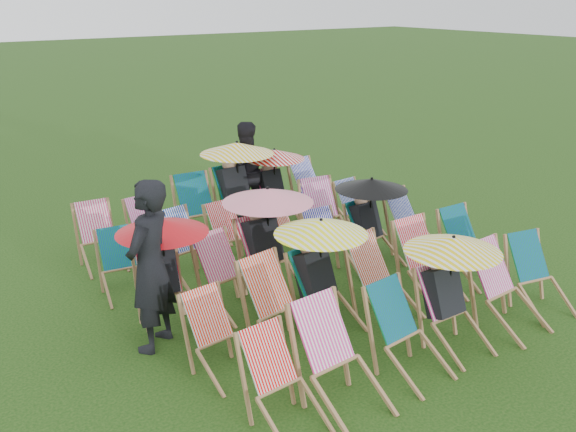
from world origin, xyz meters
TOP-DOWN VIEW (x-y plane):
  - ground at (0.00, 0.00)m, footprint 100.00×100.00m
  - deckchair_0 at (-1.90, -2.23)m, footprint 0.63×0.84m
  - deckchair_1 at (-1.30, -2.33)m, footprint 0.73×0.98m
  - deckchair_2 at (-0.36, -2.29)m, footprint 0.70×0.91m
  - deckchair_3 at (0.42, -2.16)m, footprint 1.07×1.11m
  - deckchair_4 at (1.31, -2.25)m, footprint 0.71×0.95m
  - deckchair_5 at (2.02, -2.20)m, footprint 0.75×0.93m
  - deckchair_6 at (-1.96, -1.16)m, footprint 0.64×0.83m
  - deckchair_7 at (-1.12, -1.09)m, footprint 0.79×1.00m
  - deckchair_8 at (-0.46, -0.98)m, footprint 1.10×1.19m
  - deckchair_9 at (0.32, -1.18)m, footprint 0.76×0.97m
  - deckchair_10 at (1.17, -1.13)m, footprint 0.65×0.90m
  - deckchair_11 at (2.05, -1.09)m, footprint 0.64×0.89m
  - deckchair_12 at (-1.98, 0.16)m, footprint 1.09×1.16m
  - deckchair_13 at (-1.16, 0.02)m, footprint 0.75×0.95m
  - deckchair_14 at (-0.48, 0.14)m, footprint 1.19×1.24m
  - deckchair_15 at (0.49, 0.05)m, footprint 0.63×0.86m
  - deckchair_16 at (1.31, 0.12)m, footprint 1.06×1.13m
  - deckchair_17 at (2.06, -0.00)m, footprint 0.78×0.97m
  - deckchair_18 at (-2.10, 1.22)m, footprint 0.65×0.83m
  - deckchair_19 at (-1.17, 1.14)m, footprint 0.74×0.94m
  - deckchair_20 at (-0.39, 1.21)m, footprint 0.64×0.85m
  - deckchair_21 at (0.47, 1.15)m, footprint 0.63×0.82m
  - deckchair_22 at (1.26, 1.13)m, footprint 0.77×0.98m
  - deckchair_23 at (1.95, 1.14)m, footprint 0.63×0.83m
  - deckchair_24 at (-2.01, 2.28)m, footprint 0.66×0.87m
  - deckchair_25 at (-1.21, 2.33)m, footprint 0.59×0.79m
  - deckchair_26 at (-0.34, 2.33)m, footprint 0.75×1.00m
  - deckchair_27 at (0.46, 2.48)m, footprint 1.23×1.27m
  - deckchair_28 at (1.18, 2.46)m, footprint 1.05×1.09m
  - deckchair_29 at (1.96, 2.36)m, footprint 0.77×0.97m
  - person_left at (-2.30, -0.26)m, footprint 0.85×0.80m
  - person_rear at (0.82, 2.88)m, footprint 1.00×0.88m

SIDE VIEW (x-z plane):
  - ground at x=0.00m, z-range 0.00..0.00m
  - deckchair_25 at x=-1.21m, z-range 0.00..0.82m
  - deckchair_18 at x=-2.10m, z-range 0.00..0.83m
  - deckchair_21 at x=0.47m, z-range 0.00..0.83m
  - deckchair_6 at x=-1.96m, z-range 0.00..0.85m
  - deckchair_23 at x=1.95m, z-range 0.00..0.85m
  - deckchair_0 at x=-1.90m, z-range 0.00..0.87m
  - deckchair_20 at x=-0.39m, z-range 0.00..0.88m
  - deckchair_24 at x=-2.01m, z-range 0.00..0.90m
  - deckchair_15 at x=0.49m, z-range 0.00..0.91m
  - deckchair_5 at x=2.02m, z-range 0.00..0.91m
  - deckchair_2 at x=-0.36m, z-range 0.00..0.93m
  - deckchair_13 at x=-1.16m, z-range 0.00..0.93m
  - deckchair_19 at x=-1.17m, z-range 0.00..0.94m
  - deckchair_17 at x=2.06m, z-range 0.00..0.95m
  - deckchair_11 at x=2.05m, z-range 0.00..0.95m
  - deckchair_29 at x=1.96m, z-range 0.00..0.96m
  - deckchair_9 at x=0.32m, z-range 0.00..0.96m
  - deckchair_10 at x=1.17m, z-range 0.00..0.97m
  - deckchair_22 at x=1.26m, z-range 0.00..0.97m
  - deckchair_4 at x=1.31m, z-range 0.00..0.99m
  - deckchair_7 at x=-1.12m, z-range 0.00..0.99m
  - deckchair_1 at x=-1.30m, z-range 0.00..1.01m
  - deckchair_26 at x=-0.34m, z-range 0.00..1.03m
  - deckchair_28 at x=1.18m, z-range 0.03..1.28m
  - deckchair_16 at x=1.31m, z-range 0.03..1.29m
  - deckchair_3 at x=0.42m, z-range 0.04..1.31m
  - deckchair_12 at x=-1.98m, z-range 0.04..1.33m
  - deckchair_8 at x=-0.46m, z-range 0.04..1.34m
  - deckchair_14 at x=-0.48m, z-range 0.04..1.45m
  - deckchair_27 at x=0.46m, z-range 0.04..1.50m
  - person_rear at x=0.82m, z-range 0.00..1.72m
  - person_left at x=-2.30m, z-range 0.00..1.96m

